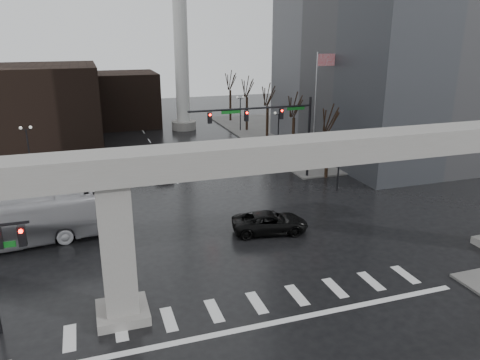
{
  "coord_description": "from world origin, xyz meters",
  "views": [
    {
      "loc": [
        -7.88,
        -21.66,
        14.11
      ],
      "look_at": [
        1.61,
        6.65,
        4.5
      ],
      "focal_mm": 35.0,
      "sensor_mm": 36.0,
      "label": 1
    }
  ],
  "objects_px": {
    "pickup_truck": "(270,222)",
    "city_bus": "(9,221)",
    "signal_mast_arm": "(273,122)",
    "far_car": "(160,169)"
  },
  "relations": [
    {
      "from": "signal_mast_arm",
      "to": "far_car",
      "type": "distance_m",
      "value": 12.41
    },
    {
      "from": "signal_mast_arm",
      "to": "far_car",
      "type": "xyz_separation_m",
      "value": [
        -10.11,
        5.09,
        -5.1
      ]
    },
    {
      "from": "signal_mast_arm",
      "to": "far_car",
      "type": "height_order",
      "value": "signal_mast_arm"
    },
    {
      "from": "pickup_truck",
      "to": "city_bus",
      "type": "height_order",
      "value": "city_bus"
    },
    {
      "from": "pickup_truck",
      "to": "city_bus",
      "type": "distance_m",
      "value": 17.98
    },
    {
      "from": "signal_mast_arm",
      "to": "city_bus",
      "type": "relative_size",
      "value": 0.95
    },
    {
      "from": "signal_mast_arm",
      "to": "far_car",
      "type": "bearing_deg",
      "value": 153.28
    },
    {
      "from": "far_car",
      "to": "signal_mast_arm",
      "type": "bearing_deg",
      "value": -35.43
    },
    {
      "from": "signal_mast_arm",
      "to": "city_bus",
      "type": "bearing_deg",
      "value": -160.77
    },
    {
      "from": "pickup_truck",
      "to": "city_bus",
      "type": "bearing_deg",
      "value": 88.52
    }
  ]
}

